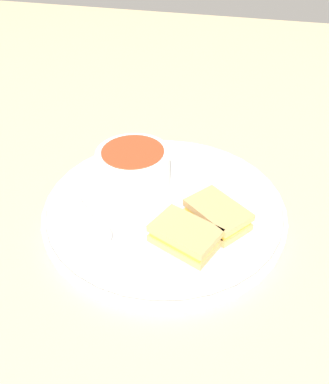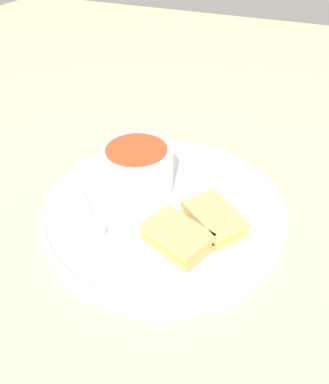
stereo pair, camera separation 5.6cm
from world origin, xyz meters
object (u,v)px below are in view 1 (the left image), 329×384
object	(u,v)px
soup_bowl	(134,170)
sandwich_half_near	(185,235)
spoon	(100,230)
sandwich_half_far	(217,215)

from	to	relation	value
soup_bowl	sandwich_half_near	size ratio (longest dim) A/B	1.11
soup_bowl	spoon	distance (m)	0.11
sandwich_half_near	sandwich_half_far	bearing A→B (deg)	56.49
spoon	sandwich_half_near	xyz separation A→B (m)	(0.12, 0.01, 0.01)
soup_bowl	sandwich_half_near	world-z (taller)	soup_bowl
soup_bowl	sandwich_half_far	size ratio (longest dim) A/B	1.09
soup_bowl	sandwich_half_far	xyz separation A→B (m)	(0.14, -0.04, -0.02)
sandwich_half_far	sandwich_half_near	bearing A→B (deg)	-123.51
soup_bowl	spoon	size ratio (longest dim) A/B	1.15
spoon	sandwich_half_far	size ratio (longest dim) A/B	0.95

